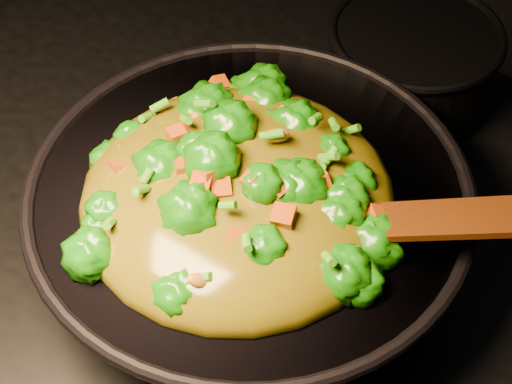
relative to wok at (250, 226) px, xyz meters
The scene contains 4 objects.
wok is the anchor object (origin of this frame).
stir_fry 0.11m from the wok, 82.12° to the right, with size 0.30×0.30×0.10m, color #197208, non-canonical shape.
spatula 0.20m from the wok, 13.41° to the left, with size 0.27×0.04×0.01m, color #351005.
back_pot 0.32m from the wok, 91.03° to the left, with size 0.20×0.20×0.12m, color black.
Camera 1 is at (0.28, -0.38, 1.60)m, focal length 55.00 mm.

